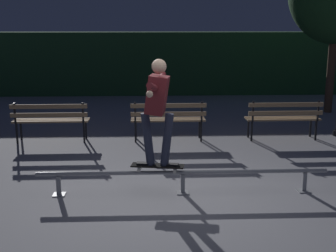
{
  "coord_description": "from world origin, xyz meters",
  "views": [
    {
      "loc": [
        -0.48,
        -6.01,
        2.48
      ],
      "look_at": [
        -0.19,
        1.07,
        0.85
      ],
      "focal_mm": 47.68,
      "sensor_mm": 36.0,
      "label": 1
    }
  ],
  "objects_px": {
    "park_bench_right_center": "(284,116)",
    "grind_rail": "(183,175)",
    "park_bench_left_center": "(168,117)",
    "skateboarder": "(157,104)",
    "park_bench_leftmost": "(50,118)",
    "skateboard": "(158,166)"
  },
  "relations": [
    {
      "from": "park_bench_left_center",
      "to": "park_bench_right_center",
      "type": "height_order",
      "value": "same"
    },
    {
      "from": "park_bench_right_center",
      "to": "park_bench_leftmost",
      "type": "bearing_deg",
      "value": 180.0
    },
    {
      "from": "grind_rail",
      "to": "park_bench_right_center",
      "type": "distance_m",
      "value": 3.9
    },
    {
      "from": "skateboard",
      "to": "skateboarder",
      "type": "distance_m",
      "value": 0.94
    },
    {
      "from": "skateboarder",
      "to": "park_bench_leftmost",
      "type": "bearing_deg",
      "value": 125.97
    },
    {
      "from": "grind_rail",
      "to": "skateboarder",
      "type": "bearing_deg",
      "value": -179.93
    },
    {
      "from": "grind_rail",
      "to": "skateboarder",
      "type": "xyz_separation_m",
      "value": [
        -0.37,
        -0.0,
        1.09
      ]
    },
    {
      "from": "grind_rail",
      "to": "park_bench_right_center",
      "type": "xyz_separation_m",
      "value": [
        2.41,
        3.06,
        0.26
      ]
    },
    {
      "from": "park_bench_left_center",
      "to": "grind_rail",
      "type": "bearing_deg",
      "value": -88.32
    },
    {
      "from": "park_bench_leftmost",
      "to": "park_bench_right_center",
      "type": "relative_size",
      "value": 1.0
    },
    {
      "from": "skateboard",
      "to": "park_bench_leftmost",
      "type": "height_order",
      "value": "park_bench_leftmost"
    },
    {
      "from": "grind_rail",
      "to": "skateboard",
      "type": "bearing_deg",
      "value": 180.0
    },
    {
      "from": "grind_rail",
      "to": "skateboard",
      "type": "distance_m",
      "value": 0.4
    },
    {
      "from": "grind_rail",
      "to": "skateboarder",
      "type": "relative_size",
      "value": 2.78
    },
    {
      "from": "skateboard",
      "to": "park_bench_left_center",
      "type": "xyz_separation_m",
      "value": [
        0.29,
        3.06,
        0.11
      ]
    },
    {
      "from": "grind_rail",
      "to": "park_bench_left_center",
      "type": "xyz_separation_m",
      "value": [
        -0.09,
        3.06,
        0.26
      ]
    },
    {
      "from": "park_bench_left_center",
      "to": "park_bench_leftmost",
      "type": "bearing_deg",
      "value": 180.0
    },
    {
      "from": "park_bench_right_center",
      "to": "park_bench_left_center",
      "type": "bearing_deg",
      "value": 180.0
    },
    {
      "from": "skateboard",
      "to": "park_bench_right_center",
      "type": "height_order",
      "value": "park_bench_right_center"
    },
    {
      "from": "park_bench_right_center",
      "to": "grind_rail",
      "type": "bearing_deg",
      "value": -128.27
    },
    {
      "from": "grind_rail",
      "to": "park_bench_right_center",
      "type": "bearing_deg",
      "value": 51.73
    },
    {
      "from": "park_bench_leftmost",
      "to": "grind_rail",
      "type": "bearing_deg",
      "value": -49.71
    }
  ]
}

